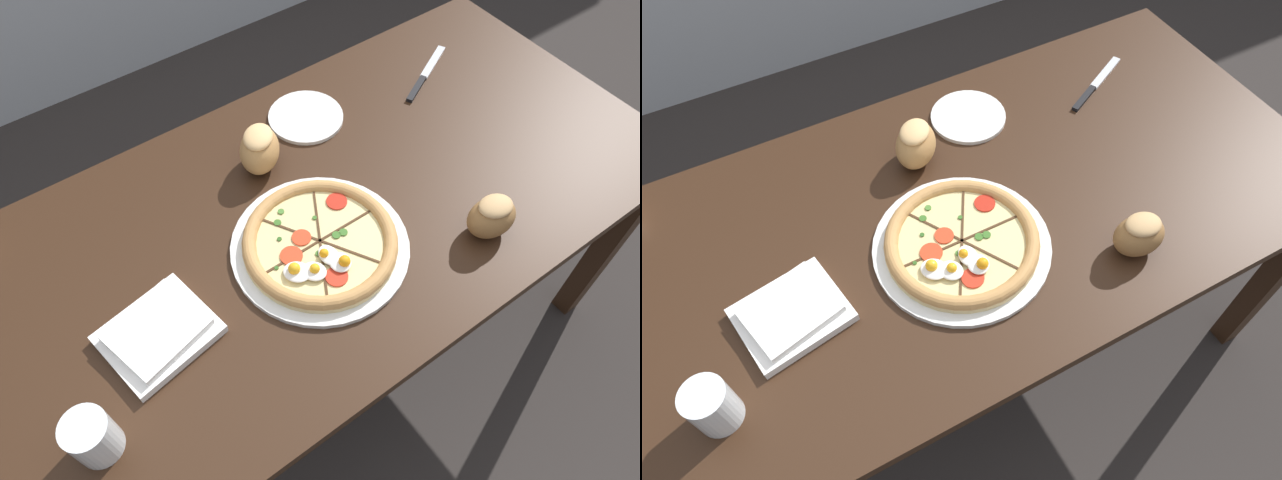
% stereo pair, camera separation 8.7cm
% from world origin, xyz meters
% --- Properties ---
extents(ground_plane, '(12.00, 12.00, 0.00)m').
position_xyz_m(ground_plane, '(0.00, 0.00, 0.00)').
color(ground_plane, '#2D2826').
extents(dining_table, '(1.60, 0.81, 0.74)m').
position_xyz_m(dining_table, '(0.00, 0.00, 0.65)').
color(dining_table, '#331E11').
rests_on(dining_table, ground_plane).
extents(pizza, '(0.37, 0.37, 0.05)m').
position_xyz_m(pizza, '(-0.09, -0.09, 0.76)').
color(pizza, white).
rests_on(pizza, dining_table).
extents(napkin_folded, '(0.22, 0.20, 0.04)m').
position_xyz_m(napkin_folded, '(-0.45, -0.07, 0.76)').
color(napkin_folded, white).
rests_on(napkin_folded, dining_table).
extents(bread_piece_near, '(0.14, 0.15, 0.11)m').
position_xyz_m(bread_piece_near, '(-0.06, 0.18, 0.80)').
color(bread_piece_near, '#B27F47').
rests_on(bread_piece_near, dining_table).
extents(bread_piece_mid, '(0.12, 0.10, 0.10)m').
position_xyz_m(bread_piece_mid, '(0.22, -0.26, 0.79)').
color(bread_piece_mid, olive).
rests_on(bread_piece_mid, dining_table).
extents(knife_main, '(0.23, 0.13, 0.01)m').
position_xyz_m(knife_main, '(0.46, 0.20, 0.75)').
color(knife_main, silver).
rests_on(knife_main, dining_table).
extents(water_glass, '(0.08, 0.08, 0.10)m').
position_xyz_m(water_glass, '(-0.62, -0.20, 0.79)').
color(water_glass, white).
rests_on(water_glass, dining_table).
extents(side_saucer, '(0.19, 0.19, 0.01)m').
position_xyz_m(side_saucer, '(0.11, 0.25, 0.75)').
color(side_saucer, white).
rests_on(side_saucer, dining_table).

